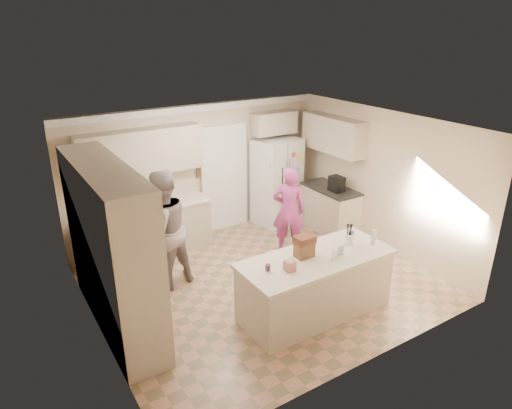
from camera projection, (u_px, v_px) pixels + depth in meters
floor at (262, 283)px, 7.56m from camera, size 5.20×4.60×0.02m
ceiling at (263, 126)px, 6.58m from camera, size 5.20×4.60×0.02m
wall_back at (198, 171)px, 8.88m from camera, size 5.20×0.02×2.60m
wall_front at (372, 275)px, 5.26m from camera, size 5.20×0.02×2.60m
wall_left at (90, 252)px, 5.77m from camera, size 0.02×4.60×2.60m
wall_right at (382, 181)px, 8.36m from camera, size 0.02×4.60×2.60m
crown_back at (196, 108)px, 8.38m from camera, size 5.20×0.08×0.12m
pantry_bank at (111, 249)px, 6.13m from camera, size 0.60×2.60×2.35m
back_base_cab at (151, 231)px, 8.39m from camera, size 2.20×0.60×0.88m
back_countertop at (149, 208)px, 8.21m from camera, size 2.24×0.63×0.04m
back_upper_cab at (141, 152)px, 7.94m from camera, size 2.20×0.35×0.80m
doorway_opening at (224, 179)px, 9.22m from camera, size 0.90×0.06×2.10m
doorway_casing at (225, 180)px, 9.19m from camera, size 1.02×0.03×2.22m
wall_frame_upper at (199, 159)px, 8.76m from camera, size 0.15×0.02×0.20m
wall_frame_lower at (200, 173)px, 8.86m from camera, size 0.15×0.02×0.20m
refrigerator at (277, 181)px, 9.56m from camera, size 1.01×0.84×1.80m
fridge_seam at (287, 186)px, 9.28m from camera, size 0.02×0.02×1.78m
fridge_dispenser at (278, 176)px, 9.07m from camera, size 0.22×0.03×0.35m
fridge_handle_l at (285, 180)px, 9.18m from camera, size 0.02×0.02×0.85m
fridge_handle_r at (289, 179)px, 9.23m from camera, size 0.02×0.02×0.85m
over_fridge_cab at (274, 123)px, 9.25m from camera, size 0.95×0.35×0.45m
right_base_cab at (330, 210)px, 9.31m from camera, size 0.60×1.20×0.88m
right_countertop at (331, 189)px, 9.14m from camera, size 0.63×1.24×0.04m
right_upper_cab at (333, 134)px, 8.97m from camera, size 0.35×1.50×0.70m
coffee_maker at (337, 184)px, 8.90m from camera, size 0.22×0.28×0.30m
island_base at (315, 286)px, 6.63m from camera, size 2.20×0.90×0.88m
island_top at (317, 258)px, 6.45m from camera, size 2.28×0.96×0.05m
utensil_crock at (349, 240)px, 6.78m from camera, size 0.13×0.13×0.15m
tissue_box at (290, 266)px, 6.07m from camera, size 0.13×0.13×0.14m
tissue_plume at (290, 258)px, 6.03m from camera, size 0.08×0.08×0.08m
dollhouse_body at (304, 250)px, 6.41m from camera, size 0.26×0.18×0.22m
dollhouse_roof at (305, 239)px, 6.35m from camera, size 0.28×0.20×0.10m
jam_jar at (268, 268)px, 6.07m from camera, size 0.07×0.07×0.09m
greeting_card_a at (335, 255)px, 6.33m from camera, size 0.12×0.06×0.16m
greeting_card_b at (340, 251)px, 6.45m from camera, size 0.12×0.05×0.16m
water_bottle at (373, 237)px, 6.75m from camera, size 0.07×0.07×0.24m
shaker_salt at (349, 235)px, 7.01m from camera, size 0.05×0.05×0.09m
shaker_pepper at (353, 234)px, 7.04m from camera, size 0.05×0.05×0.09m
teen_boy at (163, 230)px, 7.13m from camera, size 1.10×0.95×1.96m
teen_girl at (289, 211)px, 8.27m from camera, size 0.72×0.68×1.65m
fridge_magnets at (287, 186)px, 9.27m from camera, size 0.76×0.02×1.44m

